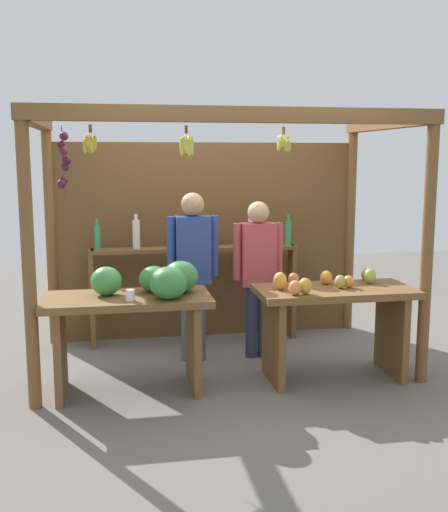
% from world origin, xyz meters
% --- Properties ---
extents(ground_plane, '(12.00, 12.00, 0.00)m').
position_xyz_m(ground_plane, '(0.00, 0.00, 0.00)').
color(ground_plane, slate).
rests_on(ground_plane, ground).
extents(market_stall, '(3.33, 1.82, 2.29)m').
position_xyz_m(market_stall, '(-0.01, 0.40, 1.33)').
color(market_stall, brown).
rests_on(market_stall, ground).
extents(fruit_counter_left, '(1.35, 0.67, 1.07)m').
position_xyz_m(fruit_counter_left, '(-0.78, -0.64, 0.72)').
color(fruit_counter_left, brown).
rests_on(fruit_counter_left, ground).
extents(fruit_counter_right, '(1.35, 0.65, 0.96)m').
position_xyz_m(fruit_counter_right, '(0.87, -0.64, 0.60)').
color(fruit_counter_right, brown).
rests_on(fruit_counter_right, ground).
extents(bottle_shelf_unit, '(2.13, 0.22, 1.35)m').
position_xyz_m(bottle_shelf_unit, '(-0.16, 0.64, 0.80)').
color(bottle_shelf_unit, brown).
rests_on(bottle_shelf_unit, ground).
extents(vendor_man, '(0.48, 0.22, 1.59)m').
position_xyz_m(vendor_man, '(-0.25, 0.05, 0.95)').
color(vendor_man, '#4D5867').
rests_on(vendor_man, ground).
extents(vendor_woman, '(0.48, 0.20, 1.50)m').
position_xyz_m(vendor_woman, '(0.37, 0.05, 0.89)').
color(vendor_woman, '#31324F').
rests_on(vendor_woman, ground).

